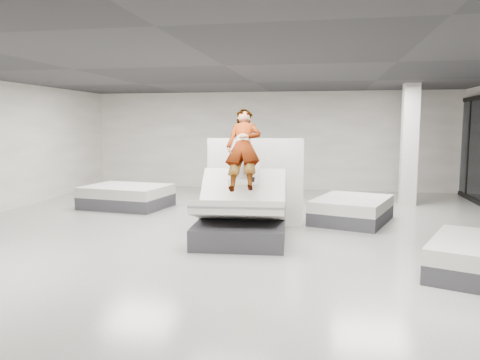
{
  "coord_description": "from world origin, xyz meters",
  "views": [
    {
      "loc": [
        1.84,
        -8.45,
        2.16
      ],
      "look_at": [
        0.1,
        0.99,
        1.0
      ],
      "focal_mm": 35.0,
      "sensor_mm": 36.0,
      "label": 1
    }
  ],
  "objects_px": {
    "flat_bed_left_far": "(127,196)",
    "hero_bed": "(241,217)",
    "person": "(243,165)",
    "remote": "(253,180)",
    "column": "(409,145)",
    "flat_bed_right_far": "(352,210)",
    "divider_panel": "(255,182)"
  },
  "relations": [
    {
      "from": "flat_bed_left_far",
      "to": "hero_bed",
      "type": "bearing_deg",
      "value": -38.35
    },
    {
      "from": "person",
      "to": "remote",
      "type": "relative_size",
      "value": 13.14
    },
    {
      "from": "person",
      "to": "flat_bed_left_far",
      "type": "xyz_separation_m",
      "value": [
        -3.51,
        2.47,
        -1.09
      ]
    },
    {
      "from": "column",
      "to": "person",
      "type": "bearing_deg",
      "value": -131.71
    },
    {
      "from": "flat_bed_right_far",
      "to": "flat_bed_left_far",
      "type": "relative_size",
      "value": 1.0
    },
    {
      "from": "column",
      "to": "remote",
      "type": "bearing_deg",
      "value": -127.63
    },
    {
      "from": "hero_bed",
      "to": "person",
      "type": "relative_size",
      "value": 1.23
    },
    {
      "from": "divider_panel",
      "to": "flat_bed_right_far",
      "type": "height_order",
      "value": "divider_panel"
    },
    {
      "from": "divider_panel",
      "to": "remote",
      "type": "bearing_deg",
      "value": -85.54
    },
    {
      "from": "flat_bed_right_far",
      "to": "person",
      "type": "bearing_deg",
      "value": -142.01
    },
    {
      "from": "hero_bed",
      "to": "flat_bed_left_far",
      "type": "distance_m",
      "value": 4.51
    },
    {
      "from": "flat_bed_left_far",
      "to": "column",
      "type": "bearing_deg",
      "value": 13.2
    },
    {
      "from": "remote",
      "to": "column",
      "type": "height_order",
      "value": "column"
    },
    {
      "from": "hero_bed",
      "to": "flat_bed_right_far",
      "type": "relative_size",
      "value": 1.0
    },
    {
      "from": "flat_bed_right_far",
      "to": "column",
      "type": "bearing_deg",
      "value": 57.8
    },
    {
      "from": "divider_panel",
      "to": "column",
      "type": "distance_m",
      "value": 4.89
    },
    {
      "from": "hero_bed",
      "to": "person",
      "type": "bearing_deg",
      "value": 94.35
    },
    {
      "from": "person",
      "to": "divider_panel",
      "type": "relative_size",
      "value": 0.9
    },
    {
      "from": "person",
      "to": "divider_panel",
      "type": "height_order",
      "value": "person"
    },
    {
      "from": "divider_panel",
      "to": "hero_bed",
      "type": "bearing_deg",
      "value": -95.27
    },
    {
      "from": "flat_bed_left_far",
      "to": "column",
      "type": "relative_size",
      "value": 0.71
    },
    {
      "from": "flat_bed_right_far",
      "to": "column",
      "type": "xyz_separation_m",
      "value": [
        1.57,
        2.49,
        1.34
      ]
    },
    {
      "from": "hero_bed",
      "to": "flat_bed_left_far",
      "type": "bearing_deg",
      "value": 141.65
    },
    {
      "from": "hero_bed",
      "to": "remote",
      "type": "height_order",
      "value": "hero_bed"
    },
    {
      "from": "hero_bed",
      "to": "remote",
      "type": "distance_m",
      "value": 0.74
    },
    {
      "from": "hero_bed",
      "to": "divider_panel",
      "type": "distance_m",
      "value": 1.39
    },
    {
      "from": "person",
      "to": "flat_bed_right_far",
      "type": "height_order",
      "value": "person"
    },
    {
      "from": "remote",
      "to": "flat_bed_left_far",
      "type": "xyz_separation_m",
      "value": [
        -3.76,
        2.8,
        -0.85
      ]
    },
    {
      "from": "flat_bed_left_far",
      "to": "divider_panel",
      "type": "bearing_deg",
      "value": -22.72
    },
    {
      "from": "person",
      "to": "divider_panel",
      "type": "bearing_deg",
      "value": 80.72
    },
    {
      "from": "divider_panel",
      "to": "person",
      "type": "bearing_deg",
      "value": -97.6
    },
    {
      "from": "person",
      "to": "column",
      "type": "height_order",
      "value": "column"
    }
  ]
}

